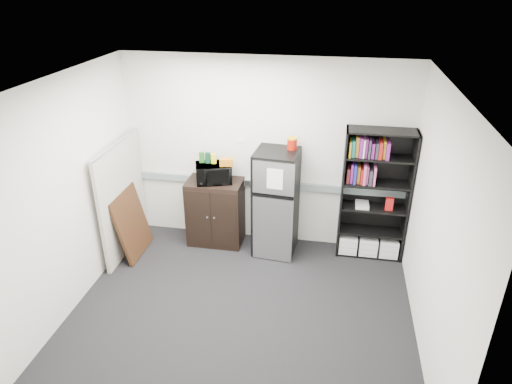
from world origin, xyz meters
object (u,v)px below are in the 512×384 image
bookshelf (374,196)px  microwave (214,173)px  cabinet (216,212)px  cubicle_partition (123,198)px  refrigerator (276,203)px

bookshelf → microwave: (-2.22, -0.08, 0.20)m
bookshelf → cabinet: bearing=-178.3°
cubicle_partition → microwave: bearing=18.5°
bookshelf → cubicle_partition: bearing=-171.9°
bookshelf → microwave: bearing=-177.9°
cubicle_partition → cabinet: bearing=19.2°
cubicle_partition → refrigerator: (2.10, 0.34, -0.05)m
microwave → refrigerator: bearing=-23.2°
cubicle_partition → cabinet: cubicle_partition is taller
cubicle_partition → microwave: (1.21, 0.40, 0.31)m
refrigerator → cabinet: bearing=179.9°
cabinet → microwave: microwave is taller
cabinet → refrigerator: bearing=-5.1°
refrigerator → microwave: bearing=-179.1°
bookshelf → cubicle_partition: bookshelf is taller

